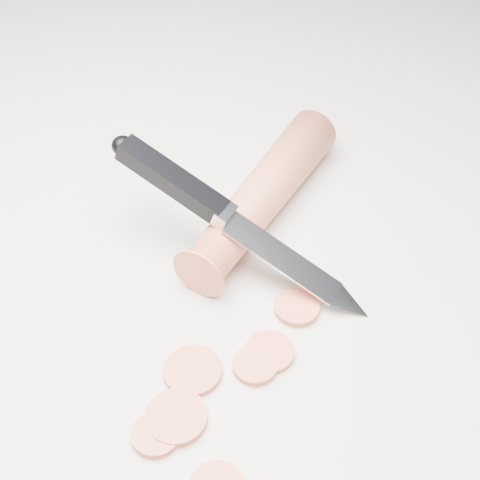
{
  "coord_description": "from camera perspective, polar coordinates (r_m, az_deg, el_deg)",
  "views": [
    {
      "loc": [
        0.01,
        -0.32,
        0.4
      ],
      "look_at": [
        0.02,
        0.06,
        0.02
      ],
      "focal_mm": 50.0,
      "sensor_mm": 36.0,
      "label": 1
    }
  ],
  "objects": [
    {
      "name": "carrot_slice_4",
      "position": [
        0.51,
        4.87,
        -5.79
      ],
      "size": [
        0.03,
        0.03,
        0.01
      ],
      "primitive_type": "cylinder",
      "color": "#E9603F",
      "rests_on": "ground"
    },
    {
      "name": "carrot",
      "position": [
        0.57,
        1.96,
        3.91
      ],
      "size": [
        0.14,
        0.2,
        0.04
      ],
      "primitive_type": "cylinder",
      "rotation": [
        1.57,
        0.0,
        -0.52
      ],
      "color": "#D55D3C",
      "rests_on": "ground"
    },
    {
      "name": "kitchen_knife",
      "position": [
        0.51,
        -0.08,
        1.53
      ],
      "size": [
        0.21,
        0.14,
        0.09
      ],
      "primitive_type": null,
      "color": "silver",
      "rests_on": "ground"
    },
    {
      "name": "carrot_slice_5",
      "position": [
        0.47,
        -4.06,
        -11.08
      ],
      "size": [
        0.04,
        0.04,
        0.01
      ],
      "primitive_type": "cylinder",
      "color": "#E9603F",
      "rests_on": "ground"
    },
    {
      "name": "carrot_slice_0",
      "position": [
        0.46,
        -5.47,
        -14.85
      ],
      "size": [
        0.04,
        0.04,
        0.01
      ],
      "primitive_type": "cylinder",
      "color": "#E9603F",
      "rests_on": "ground"
    },
    {
      "name": "carrot_slice_2",
      "position": [
        0.48,
        2.52,
        -9.54
      ],
      "size": [
        0.04,
        0.04,
        0.01
      ],
      "primitive_type": "cylinder",
      "color": "#E9603F",
      "rests_on": "ground"
    },
    {
      "name": "carrot_slice_3",
      "position": [
        0.48,
        1.3,
        -10.65
      ],
      "size": [
        0.03,
        0.03,
        0.01
      ],
      "primitive_type": "cylinder",
      "color": "#E9603F",
      "rests_on": "ground"
    },
    {
      "name": "ground",
      "position": [
        0.51,
        -2.0,
        -6.02
      ],
      "size": [
        2.4,
        2.4,
        0.0
      ],
      "primitive_type": "plane",
      "color": "silver",
      "rests_on": "ground"
    },
    {
      "name": "carrot_slice_1",
      "position": [
        0.45,
        -7.18,
        -16.12
      ],
      "size": [
        0.03,
        0.03,
        0.01
      ],
      "primitive_type": "cylinder",
      "color": "#E9603F",
      "rests_on": "ground"
    }
  ]
}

